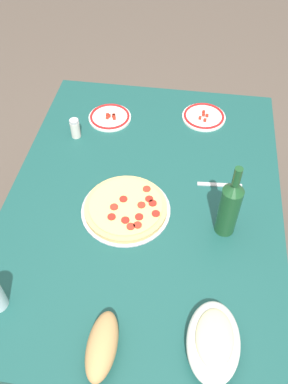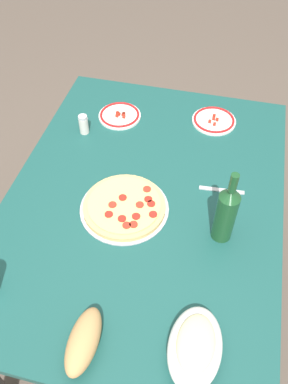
# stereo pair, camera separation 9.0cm
# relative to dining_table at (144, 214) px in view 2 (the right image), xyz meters

# --- Properties ---
(ground_plane) EXTENTS (8.00, 8.00, 0.00)m
(ground_plane) POSITION_rel_dining_table_xyz_m (0.00, 0.00, -0.63)
(ground_plane) COLOR brown
(ground_plane) RESTS_ON ground
(dining_table) EXTENTS (1.39, 1.02, 0.73)m
(dining_table) POSITION_rel_dining_table_xyz_m (0.00, 0.00, 0.00)
(dining_table) COLOR #194C47
(dining_table) RESTS_ON ground
(pepperoni_pizza) EXTENTS (0.32, 0.32, 0.03)m
(pepperoni_pizza) POSITION_rel_dining_table_xyz_m (0.07, -0.06, 0.12)
(pepperoni_pizza) COLOR #B7B7BC
(pepperoni_pizza) RESTS_ON dining_table
(baked_pasta_dish) EXTENTS (0.24, 0.15, 0.08)m
(baked_pasta_dish) POSITION_rel_dining_table_xyz_m (0.52, 0.27, 0.15)
(baked_pasta_dish) COLOR white
(baked_pasta_dish) RESTS_ON dining_table
(wine_bottle) EXTENTS (0.07, 0.07, 0.30)m
(wine_bottle) POSITION_rel_dining_table_xyz_m (0.10, 0.30, 0.23)
(wine_bottle) COLOR #194723
(wine_bottle) RESTS_ON dining_table
(side_plate_near) EXTENTS (0.19, 0.19, 0.02)m
(side_plate_near) POSITION_rel_dining_table_xyz_m (-0.43, -0.22, 0.11)
(side_plate_near) COLOR white
(side_plate_near) RESTS_ON dining_table
(side_plate_far) EXTENTS (0.19, 0.19, 0.02)m
(side_plate_far) POSITION_rel_dining_table_xyz_m (-0.50, 0.20, 0.11)
(side_plate_far) COLOR white
(side_plate_far) RESTS_ON dining_table
(bread_loaf) EXTENTS (0.20, 0.08, 0.08)m
(bread_loaf) POSITION_rel_dining_table_xyz_m (0.58, -0.03, 0.14)
(bread_loaf) COLOR tan
(bread_loaf) RESTS_ON dining_table
(spice_shaker) EXTENTS (0.04, 0.04, 0.09)m
(spice_shaker) POSITION_rel_dining_table_xyz_m (-0.30, -0.34, 0.15)
(spice_shaker) COLOR silver
(spice_shaker) RESTS_ON dining_table
(fork_left) EXTENTS (0.03, 0.17, 0.00)m
(fork_left) POSITION_rel_dining_table_xyz_m (-0.10, 0.28, 0.11)
(fork_left) COLOR #B7B7BC
(fork_left) RESTS_ON dining_table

